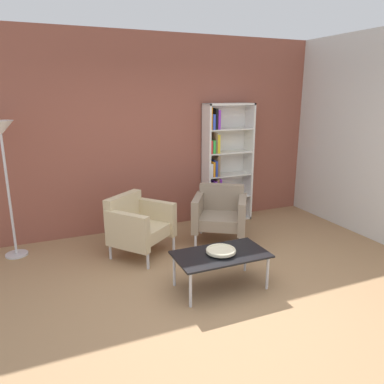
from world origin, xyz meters
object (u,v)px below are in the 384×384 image
bookshelf_tall (222,165)px  armchair_corner_red (220,213)px  coffee_table_low (221,256)px  floor_lamp_torchiere (2,145)px  decorative_bowl (221,250)px  armchair_near_window (138,224)px

bookshelf_tall → armchair_corner_red: bookshelf_tall is taller
coffee_table_low → floor_lamp_torchiere: 2.94m
coffee_table_low → decorative_bowl: (0.00, 0.00, 0.07)m
coffee_table_low → armchair_near_window: size_ratio=1.05×
armchair_corner_red → floor_lamp_torchiere: size_ratio=0.54×
decorative_bowl → floor_lamp_torchiere: 2.92m
armchair_corner_red → armchair_near_window: bearing=-148.4°
coffee_table_low → armchair_near_window: armchair_near_window is taller
coffee_table_low → armchair_near_window: bearing=116.2°
bookshelf_tall → decorative_bowl: (-1.04, -1.98, -0.49)m
armchair_near_window → bookshelf_tall: bearing=-13.0°
decorative_bowl → armchair_corner_red: bearing=63.1°
decorative_bowl → floor_lamp_torchiere: size_ratio=0.18×
floor_lamp_torchiere → decorative_bowl: bearing=-40.6°
coffee_table_low → decorative_bowl: size_ratio=3.12×
decorative_bowl → armchair_near_window: 1.33m
armchair_near_window → armchair_corner_red: (1.19, -0.01, 0.00)m
decorative_bowl → floor_lamp_torchiere: floor_lamp_torchiere is taller
coffee_table_low → floor_lamp_torchiere: size_ratio=0.57×
armchair_corner_red → decorative_bowl: bearing=-84.9°
coffee_table_low → armchair_near_window: 1.33m
coffee_table_low → floor_lamp_torchiere: floor_lamp_torchiere is taller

